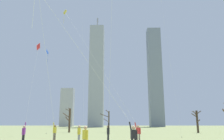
# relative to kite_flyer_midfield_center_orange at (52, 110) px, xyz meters

# --- Properties ---
(kite_flyer_midfield_center_orange) EXTENTS (1.02, 10.61, 12.88)m
(kite_flyer_midfield_center_orange) POSITION_rel_kite_flyer_midfield_center_orange_xyz_m (0.00, 0.00, 0.00)
(kite_flyer_midfield_center_orange) COLOR #726656
(kite_flyer_midfield_center_orange) RESTS_ON ground
(kite_flyer_far_back_red) EXTENTS (0.96, 4.60, 10.52)m
(kite_flyer_far_back_red) POSITION_rel_kite_flyer_midfield_center_orange_xyz_m (-1.91, -1.26, -0.98)
(kite_flyer_far_back_red) COLOR black
(kite_flyer_far_back_red) RESTS_ON ground
(kite_flyer_midfield_left_yellow) EXTENTS (9.01, 5.37, 16.01)m
(kite_flyer_midfield_left_yellow) POSITION_rel_kite_flyer_midfield_center_orange_xyz_m (7.03, 0.41, -0.35)
(kite_flyer_midfield_left_yellow) COLOR #726656
(kite_flyer_midfield_left_yellow) RESTS_ON ground
(kite_flyer_midfield_right_green) EXTENTS (1.12, 7.90, 23.11)m
(kite_flyer_midfield_right_green) POSITION_rel_kite_flyer_midfield_center_orange_xyz_m (5.49, -2.52, 2.10)
(kite_flyer_midfield_right_green) COLOR black
(kite_flyer_midfield_right_green) RESTS_ON ground
(kite_flyer_foreground_left_white) EXTENTS (6.73, 3.64, 10.12)m
(kite_flyer_foreground_left_white) POSITION_rel_kite_flyer_midfield_center_orange_xyz_m (5.61, -7.78, 0.21)
(kite_flyer_foreground_left_white) COLOR black
(kite_flyer_foreground_left_white) RESTS_ON ground
(bystander_watching_nearby) EXTENTS (0.37, 0.42, 1.62)m
(bystander_watching_nearby) POSITION_rel_kite_flyer_midfield_center_orange_xyz_m (4.22, -7.62, -2.06)
(bystander_watching_nearby) COLOR gray
(bystander_watching_nearby) RESTS_ON ground
(bystander_far_off_by_trees) EXTENTS (0.23, 0.51, 1.62)m
(bystander_far_off_by_trees) POSITION_rel_kite_flyer_midfield_center_orange_xyz_m (2.80, -1.14, -2.06)
(bystander_far_off_by_trees) COLOR gray
(bystander_far_off_by_trees) RESTS_ON ground
(distant_kite_drifting_right_blue) EXTENTS (0.58, 4.27, 14.52)m
(distant_kite_drifting_right_blue) POSITION_rel_kite_flyer_midfield_center_orange_xyz_m (-6.15, 16.70, 9.83)
(distant_kite_drifting_right_blue) COLOR blue
(distant_kite_drifting_right_blue) RESTS_ON ground
(distant_kite_drifting_left_teal) EXTENTS (2.19, 7.52, 23.05)m
(distant_kite_drifting_left_teal) POSITION_rel_kite_flyer_midfield_center_orange_xyz_m (0.55, 11.69, 16.82)
(distant_kite_drifting_left_teal) COLOR teal
(distant_kite_drifting_left_teal) RESTS_ON ground
(bare_tree_right_of_center) EXTENTS (1.64, 2.33, 5.09)m
(bare_tree_right_of_center) POSITION_rel_kite_flyer_midfield_center_orange_xyz_m (-3.72, 25.95, -0.36)
(bare_tree_right_of_center) COLOR #4C3828
(bare_tree_right_of_center) RESTS_ON ground
(bare_tree_center) EXTENTS (2.21, 3.33, 4.36)m
(bare_tree_center) POSITION_rel_kite_flyer_midfield_center_orange_xyz_m (22.09, 25.21, -0.56)
(bare_tree_center) COLOR #423326
(bare_tree_center) RESTS_ON ground
(bare_tree_rightmost) EXTENTS (2.02, 3.08, 4.67)m
(bare_tree_rightmost) POSITION_rel_kite_flyer_midfield_center_orange_xyz_m (4.27, 27.62, -0.50)
(bare_tree_rightmost) COLOR #423326
(bare_tree_rightmost) RESTS_ON ground
(skyline_squat_block) EXTENTS (7.72, 5.45, 22.71)m
(skyline_squat_block) POSITION_rel_kite_flyer_midfield_center_orange_xyz_m (-23.94, 115.97, 8.39)
(skyline_squat_block) COLOR #B2B2B7
(skyline_squat_block) RESTS_ON ground
(skyline_slender_spire) EXTENTS (7.34, 8.60, 59.16)m
(skyline_slender_spire) POSITION_rel_kite_flyer_midfield_center_orange_xyz_m (-4.48, 94.88, 23.64)
(skyline_slender_spire) COLOR #9EA3AD
(skyline_slender_spire) RESTS_ON ground
(skyline_tall_tower) EXTENTS (7.82, 7.75, 58.67)m
(skyline_tall_tower) POSITION_rel_kite_flyer_midfield_center_orange_xyz_m (28.83, 111.22, 26.37)
(skyline_tall_tower) COLOR gray
(skyline_tall_tower) RESTS_ON ground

